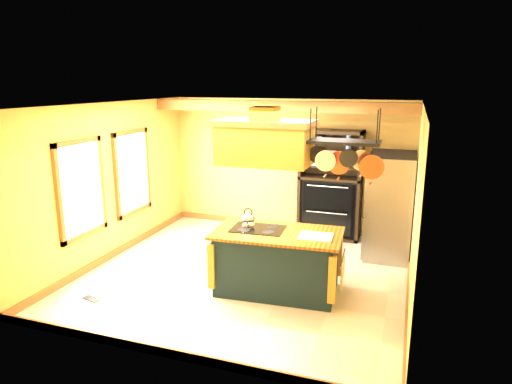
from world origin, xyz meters
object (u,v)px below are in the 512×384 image
Objects in this scene: pot_rack at (345,151)px; kitchen_island at (277,261)px; range_hood at (265,141)px; refrigerator at (389,208)px; hutch at (330,195)px.

kitchen_island is at bearing 179.96° from pot_rack.
range_hood is 2.90m from refrigerator.
refrigerator is at bearing 74.72° from pot_rack.
range_hood is at bearing -100.18° from hutch.
kitchen_island is 2.76m from hutch.
pot_rack is 0.56× the size of refrigerator.
range_hood and pot_rack have the same top height.
refrigerator is at bearing -33.18° from hutch.
range_hood is (-0.20, -0.00, 1.77)m from kitchen_island.
kitchen_island is 1.91m from pot_rack.
refrigerator is 1.39m from hutch.
range_hood reaches higher than refrigerator.
range_hood is at bearing -130.01° from refrigerator.
hutch is (-1.16, 0.76, -0.05)m from refrigerator.
kitchen_island is 0.89× the size of hutch.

